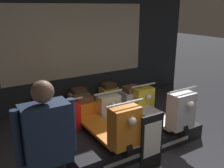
{
  "coord_description": "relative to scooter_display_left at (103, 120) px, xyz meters",
  "views": [
    {
      "loc": [
        -2.38,
        -1.71,
        2.34
      ],
      "look_at": [
        -0.01,
        2.16,
        0.92
      ],
      "focal_mm": 40.0,
      "sensor_mm": 36.0,
      "label": 1
    }
  ],
  "objects": [
    {
      "name": "scooter_display_right",
      "position": [
        1.11,
        0.0,
        0.0
      ],
      "size": [
        0.6,
        1.77,
        0.83
      ],
      "color": "black",
      "rests_on": "display_platform"
    },
    {
      "name": "shop_wall_back",
      "position": [
        0.59,
        2.25,
        1.02
      ],
      "size": [
        6.49,
        0.09,
        3.2
      ],
      "color": "#23282D",
      "rests_on": "ground_plane"
    },
    {
      "name": "scooter_backrow_2",
      "position": [
        1.26,
        1.18,
        -0.27
      ],
      "size": [
        0.6,
        1.77,
        0.83
      ],
      "color": "black",
      "rests_on": "ground_plane"
    },
    {
      "name": "price_sign_board",
      "position": [
        0.36,
        -0.8,
        -0.13
      ],
      "size": [
        0.38,
        0.04,
        0.89
      ],
      "color": "black",
      "rests_on": "ground_plane"
    },
    {
      "name": "scooter_backrow_0",
      "position": [
        -0.4,
        1.18,
        -0.27
      ],
      "size": [
        0.6,
        1.77,
        0.83
      ],
      "color": "black",
      "rests_on": "ground_plane"
    },
    {
      "name": "display_platform",
      "position": [
        0.55,
        0.06,
        -0.44
      ],
      "size": [
        2.46,
        1.25,
        0.27
      ],
      "color": "black",
      "rests_on": "ground_plane"
    },
    {
      "name": "scooter_display_left",
      "position": [
        0.0,
        0.0,
        0.0
      ],
      "size": [
        0.6,
        1.77,
        0.83
      ],
      "color": "black",
      "rests_on": "display_platform"
    },
    {
      "name": "scooter_backrow_1",
      "position": [
        0.43,
        1.18,
        -0.27
      ],
      "size": [
        0.6,
        1.77,
        0.83
      ],
      "color": "black",
      "rests_on": "ground_plane"
    },
    {
      "name": "person_left_browsing",
      "position": [
        -1.19,
        -0.99,
        0.43
      ],
      "size": [
        0.63,
        0.26,
        1.68
      ],
      "color": "black",
      "rests_on": "ground_plane"
    }
  ]
}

